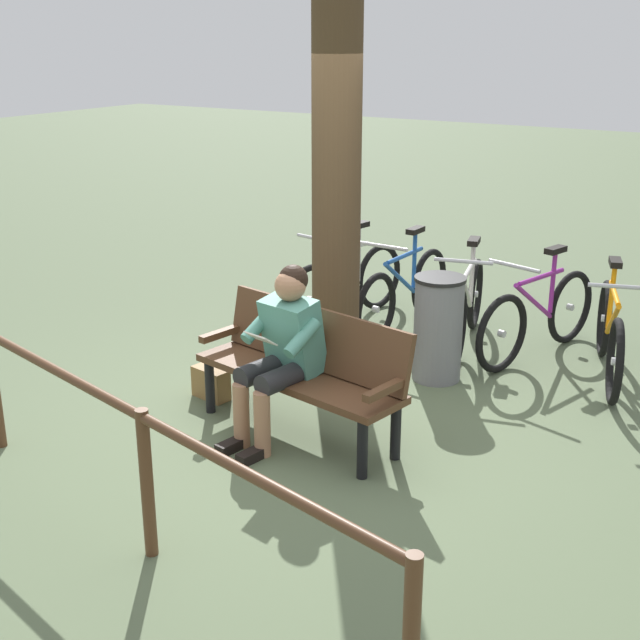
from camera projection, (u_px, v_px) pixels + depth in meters
name	position (u px, v px, depth m)	size (l,w,h in m)	color
ground_plane	(297.00, 424.00, 6.05)	(40.00, 40.00, 0.00)	#566647
bench	(305.00, 363.00, 5.79)	(1.66, 0.77, 0.87)	#51331E
person_reading	(282.00, 346.00, 5.66)	(0.54, 0.81, 1.20)	#4C8C7A
handbag	(211.00, 383.00, 6.44)	(0.30, 0.14, 0.24)	olive
tree_trunk	(337.00, 155.00, 6.52)	(0.39, 0.39, 3.50)	#4C3823
litter_bin	(438.00, 328.00, 6.70)	(0.41, 0.41, 0.85)	slate
bicycle_black	(610.00, 335.00, 6.76)	(0.64, 1.62, 0.94)	black
bicycle_green	(538.00, 316.00, 7.19)	(0.61, 1.63, 0.94)	black
bicycle_blue	(467.00, 307.00, 7.43)	(0.56, 1.65, 0.94)	black
bicycle_purple	(404.00, 292.00, 7.86)	(0.48, 1.68, 0.94)	black
bicycle_orange	(346.00, 285.00, 8.08)	(0.50, 1.66, 0.94)	black
railing_fence	(145.00, 453.00, 4.36)	(3.50, 0.90, 0.85)	#51331E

